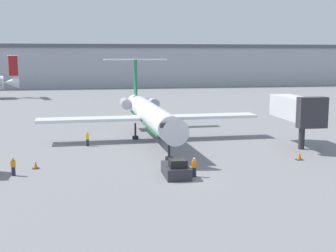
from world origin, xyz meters
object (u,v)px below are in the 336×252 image
(traffic_cone_left, at_px, (36,165))
(jet_bridge, at_px, (297,109))
(worker_near_tug, at_px, (194,167))
(worker_by_wing, at_px, (88,139))
(worker_on_apron, at_px, (13,166))
(traffic_cone_right, at_px, (299,156))
(airplane_main, at_px, (150,113))
(pushback_tug, at_px, (176,169))

(traffic_cone_left, bearing_deg, jet_bridge, 11.81)
(worker_near_tug, xyz_separation_m, jet_bridge, (14.86, 11.51, 3.53))
(traffic_cone_left, bearing_deg, worker_by_wing, 64.78)
(worker_near_tug, relative_size, jet_bridge, 0.18)
(worker_on_apron, xyz_separation_m, traffic_cone_right, (28.11, 1.68, -0.48))
(airplane_main, distance_m, traffic_cone_left, 18.69)
(pushback_tug, xyz_separation_m, worker_on_apron, (-14.34, 2.72, 0.22))
(worker_near_tug, distance_m, worker_by_wing, 18.36)
(traffic_cone_right, xyz_separation_m, jet_bridge, (2.66, 6.75, 4.06))
(worker_by_wing, bearing_deg, jet_bridge, -10.05)
(pushback_tug, distance_m, jet_bridge, 20.22)
(airplane_main, bearing_deg, traffic_cone_right, -45.61)
(airplane_main, xyz_separation_m, pushback_tug, (-0.03, -18.43, -2.79))
(worker_by_wing, height_order, worker_on_apron, worker_by_wing)
(airplane_main, bearing_deg, worker_near_tug, -85.34)
(airplane_main, bearing_deg, traffic_cone_left, -133.55)
(worker_near_tug, bearing_deg, traffic_cone_left, 159.11)
(traffic_cone_right, bearing_deg, worker_on_apron, -176.57)
(airplane_main, distance_m, traffic_cone_right, 19.87)
(worker_near_tug, relative_size, worker_on_apron, 1.05)
(worker_on_apron, distance_m, jet_bridge, 32.11)
(airplane_main, xyz_separation_m, worker_by_wing, (-7.82, -2.99, -2.52))
(traffic_cone_left, height_order, jet_bridge, jet_bridge)
(pushback_tug, bearing_deg, worker_on_apron, 169.27)
(worker_on_apron, bearing_deg, worker_by_wing, 62.74)
(airplane_main, bearing_deg, jet_bridge, -23.94)
(pushback_tug, height_order, jet_bridge, jet_bridge)
(worker_near_tug, bearing_deg, worker_on_apron, 169.06)
(airplane_main, height_order, jet_bridge, airplane_main)
(airplane_main, relative_size, worker_by_wing, 17.09)
(worker_on_apron, height_order, traffic_cone_left, worker_on_apron)
(pushback_tug, xyz_separation_m, jet_bridge, (16.43, 11.15, 3.80))
(airplane_main, relative_size, pushback_tug, 7.49)
(pushback_tug, distance_m, worker_by_wing, 17.29)
(airplane_main, relative_size, traffic_cone_right, 37.22)
(pushback_tug, relative_size, worker_by_wing, 2.28)
(worker_by_wing, relative_size, traffic_cone_right, 2.18)
(jet_bridge, bearing_deg, worker_near_tug, -142.24)
(pushback_tug, height_order, traffic_cone_right, pushback_tug)
(traffic_cone_right, bearing_deg, pushback_tug, -162.28)
(jet_bridge, bearing_deg, worker_by_wing, 169.95)
(worker_by_wing, height_order, traffic_cone_right, worker_by_wing)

